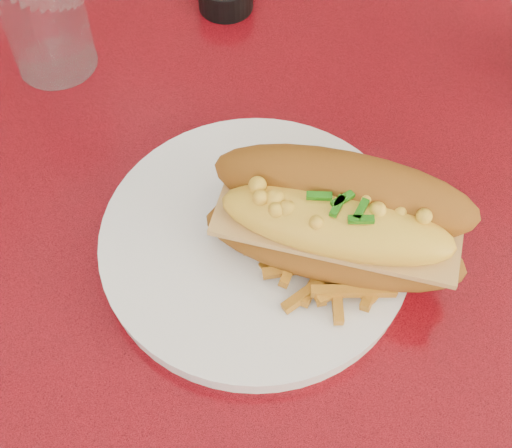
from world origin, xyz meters
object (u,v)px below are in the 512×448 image
at_px(dinner_plate, 256,242).
at_px(mac_hoagie, 338,219).
at_px(diner_table, 426,317).
at_px(fork, 337,234).
at_px(water_tumbler, 41,7).
at_px(booth_bench_far, 512,62).

distance_m(dinner_plate, mac_hoagie, 0.08).
distance_m(diner_table, fork, 0.21).
bearing_deg(mac_hoagie, diner_table, 24.73).
bearing_deg(mac_hoagie, water_tumbler, 153.59).
xyz_separation_m(diner_table, fork, (-0.10, -0.06, 0.18)).
bearing_deg(mac_hoagie, dinner_plate, -172.65).
bearing_deg(fork, dinner_plate, 107.82).
height_order(mac_hoagie, fork, mac_hoagie).
height_order(dinner_plate, mac_hoagie, mac_hoagie).
bearing_deg(booth_bench_far, diner_table, -90.00).
bearing_deg(diner_table, fork, -150.62).
xyz_separation_m(dinner_plate, mac_hoagie, (0.07, 0.02, 0.05)).
height_order(booth_bench_far, mac_hoagie, booth_bench_far).
distance_m(mac_hoagie, water_tumbler, 0.37).
height_order(dinner_plate, water_tumbler, water_tumbler).
distance_m(diner_table, water_tumbler, 0.52).
bearing_deg(booth_bench_far, water_tumbler, -120.57).
relative_size(mac_hoagie, water_tumbler, 1.59).
xyz_separation_m(diner_table, booth_bench_far, (0.00, 0.81, -0.32)).
relative_size(dinner_plate, water_tumbler, 1.92).
bearing_deg(diner_table, booth_bench_far, 90.00).
height_order(booth_bench_far, dinner_plate, booth_bench_far).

